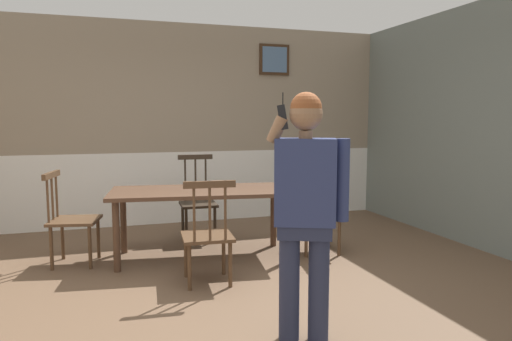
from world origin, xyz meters
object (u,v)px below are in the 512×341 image
object	(u,v)px
person_figure	(306,201)
chair_by_doorway	(198,201)
dining_table	(202,197)
chair_at_table_head	(208,234)
chair_near_window	(322,210)
chair_opposite_corner	(71,219)

from	to	relation	value
person_figure	chair_by_doorway	bearing A→B (deg)	-63.13
dining_table	chair_at_table_head	size ratio (longest dim) A/B	2.08
chair_near_window	chair_at_table_head	xyz separation A→B (m)	(-1.45, -0.63, -0.02)
chair_near_window	chair_at_table_head	world-z (taller)	chair_near_window
chair_by_doorway	chair_opposite_corner	xyz separation A→B (m)	(-1.45, -0.63, -0.01)
chair_by_doorway	chair_at_table_head	world-z (taller)	chair_by_doorway
dining_table	chair_by_doorway	size ratio (longest dim) A/B	1.92
chair_opposite_corner	chair_by_doorway	bearing A→B (deg)	125.30
dining_table	chair_near_window	xyz separation A→B (m)	(1.34, -0.19, -0.18)
chair_near_window	chair_at_table_head	bearing A→B (deg)	123.05
dining_table	chair_opposite_corner	xyz separation A→B (m)	(-1.34, 0.19, -0.19)
chair_near_window	chair_by_doorway	world-z (taller)	chair_by_doorway
chair_by_doorway	person_figure	distance (m)	2.97
chair_by_doorway	chair_at_table_head	distance (m)	1.65
chair_by_doorway	person_figure	bearing A→B (deg)	95.50
chair_opposite_corner	person_figure	world-z (taller)	person_figure
dining_table	person_figure	bearing A→B (deg)	-82.41
chair_opposite_corner	person_figure	bearing A→B (deg)	46.95
chair_by_doorway	chair_opposite_corner	bearing A→B (deg)	25.58
dining_table	person_figure	world-z (taller)	person_figure
dining_table	chair_at_table_head	distance (m)	0.85
chair_at_table_head	chair_opposite_corner	xyz separation A→B (m)	(-1.22, 1.01, 0.02)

